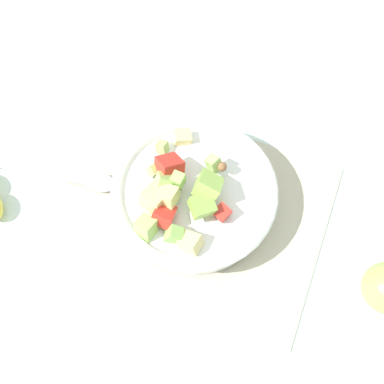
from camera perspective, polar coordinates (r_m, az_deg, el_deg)
ground_plane at (r=0.79m, az=0.10°, el=-1.98°), size 2.40×2.40×0.00m
placemat at (r=0.79m, az=0.10°, el=-1.89°), size 0.44×0.33×0.01m
salad_bowl at (r=0.76m, az=-0.10°, el=-0.24°), size 0.27×0.27×0.11m
serving_spoon at (r=0.83m, az=-14.53°, el=1.77°), size 0.24×0.06×0.01m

